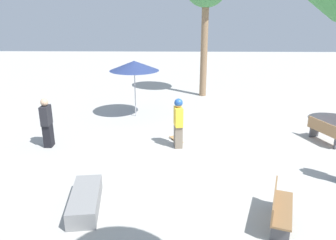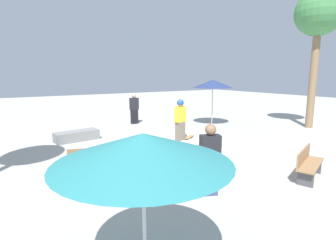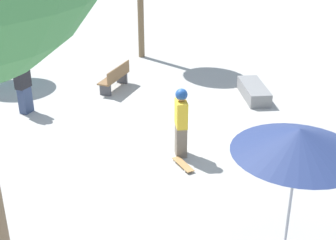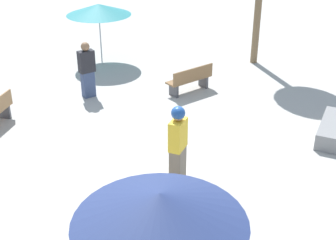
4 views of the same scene
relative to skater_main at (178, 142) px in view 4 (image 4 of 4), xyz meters
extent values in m
plane|color=#B2AFA8|center=(0.87, -0.94, -1.00)|extent=(60.00, 60.00, 0.00)
cube|color=#726656|center=(0.00, 0.00, -0.58)|extent=(0.33, 0.42, 0.83)
cube|color=yellow|center=(0.00, 0.00, 0.18)|extent=(0.35, 0.53, 0.69)
sphere|color=tan|center=(0.00, 0.00, 0.66)|extent=(0.27, 0.27, 0.27)
sphere|color=#1E478C|center=(0.00, 0.00, 0.70)|extent=(0.30, 0.30, 0.30)
cube|color=#B7844C|center=(-0.06, 0.58, -0.93)|extent=(0.57, 0.79, 0.02)
cylinder|color=silver|center=(-0.26, 0.75, -0.97)|extent=(0.05, 0.06, 0.05)
cylinder|color=silver|center=(-0.11, 0.84, -0.97)|extent=(0.05, 0.06, 0.05)
cylinder|color=silver|center=(-0.01, 0.32, -0.97)|extent=(0.05, 0.06, 0.05)
cylinder|color=silver|center=(0.13, 0.41, -0.97)|extent=(0.05, 0.06, 0.05)
cube|color=gray|center=(-2.39, -3.97, -0.78)|extent=(0.94, 1.97, 0.44)
cube|color=#47474C|center=(5.84, -0.03, -0.80)|extent=(0.40, 0.21, 0.40)
cube|color=#47474C|center=(2.59, -3.97, -0.80)|extent=(0.40, 0.21, 0.40)
cube|color=#47474C|center=(2.17, -5.14, -0.80)|extent=(0.40, 0.21, 0.40)
cube|color=olive|center=(2.38, -4.56, -0.57)|extent=(0.95, 1.66, 0.05)
cube|color=olive|center=(2.19, -4.49, -0.35)|extent=(0.57, 1.52, 0.40)
cone|color=navy|center=(-1.98, 3.67, 1.41)|extent=(2.26, 2.26, 0.45)
cylinder|color=#B7B7BC|center=(6.53, -5.17, 0.03)|extent=(0.05, 0.05, 2.06)
cone|color=teal|center=(6.53, -5.17, 1.01)|extent=(2.33, 2.33, 0.39)
cube|color=#38476B|center=(4.83, -2.51, -0.58)|extent=(0.39, 0.45, 0.82)
cube|color=#232328|center=(4.83, -2.51, 0.16)|extent=(0.43, 0.55, 0.68)
sphere|color=#8C6647|center=(4.83, -2.51, 0.64)|extent=(0.27, 0.27, 0.27)
camera|label=1|loc=(-0.14, -11.14, 3.81)|focal=35.00mm
camera|label=2|loc=(9.44, -6.64, 1.94)|focal=28.00mm
camera|label=3|loc=(-0.05, 10.61, 5.06)|focal=50.00mm
camera|label=4|loc=(-4.59, 7.54, 4.98)|focal=50.00mm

